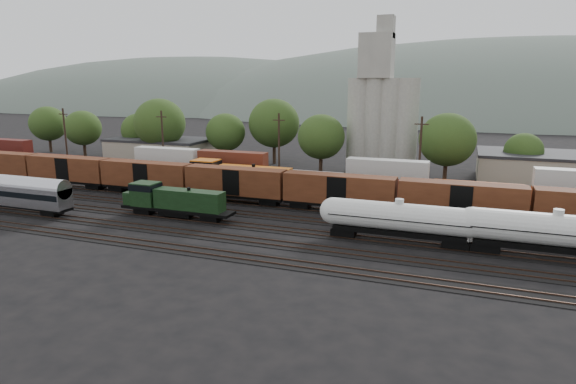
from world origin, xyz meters
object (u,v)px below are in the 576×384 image
(green_locomotive, at_px, (171,200))
(tank_car_a, at_px, (399,219))
(passenger_coach, at_px, (5,190))
(grain_silo, at_px, (381,115))
(orange_locomotive, at_px, (234,177))

(green_locomotive, distance_m, tank_car_a, 28.87)
(passenger_coach, relative_size, grain_silo, 0.73)
(orange_locomotive, bearing_deg, passenger_coach, -140.83)
(passenger_coach, xyz_separation_m, orange_locomotive, (24.55, 20.00, -0.17))
(green_locomotive, relative_size, passenger_coach, 0.74)
(passenger_coach, xyz_separation_m, grain_silo, (42.68, 46.00, 8.30))
(orange_locomotive, relative_size, grain_silo, 0.68)
(green_locomotive, xyz_separation_m, tank_car_a, (28.87, 0.00, 0.38))
(passenger_coach, bearing_deg, orange_locomotive, 39.17)
(passenger_coach, bearing_deg, tank_car_a, 5.51)
(green_locomotive, height_order, grain_silo, grain_silo)
(green_locomotive, height_order, orange_locomotive, orange_locomotive)
(orange_locomotive, distance_m, grain_silo, 32.81)
(orange_locomotive, bearing_deg, grain_silo, 55.10)
(orange_locomotive, height_order, grain_silo, grain_silo)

